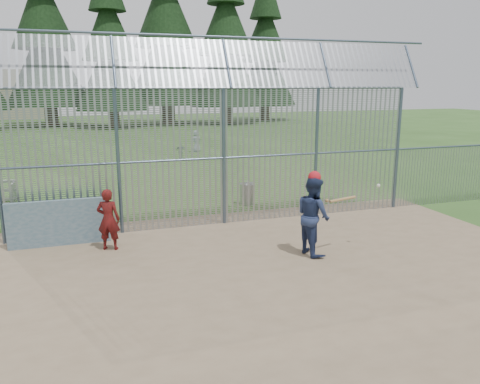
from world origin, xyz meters
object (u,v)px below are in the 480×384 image
object	(u,v)px
dugout_wall	(59,223)
onlooker	(108,219)
trash_can	(247,194)
batter	(313,216)

from	to	relation	value
dugout_wall	onlooker	size ratio (longest dim) A/B	1.60
trash_can	dugout_wall	bearing A→B (deg)	-156.67
trash_can	onlooker	bearing A→B (deg)	-145.52
onlooker	trash_can	distance (m)	5.87
dugout_wall	batter	distance (m)	6.46
batter	trash_can	bearing A→B (deg)	-6.92
trash_can	batter	bearing A→B (deg)	-91.21
batter	trash_can	xyz separation A→B (m)	(0.11, 5.18, -0.60)
dugout_wall	onlooker	xyz separation A→B (m)	(1.20, -0.72, 0.18)
batter	trash_can	world-z (taller)	batter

